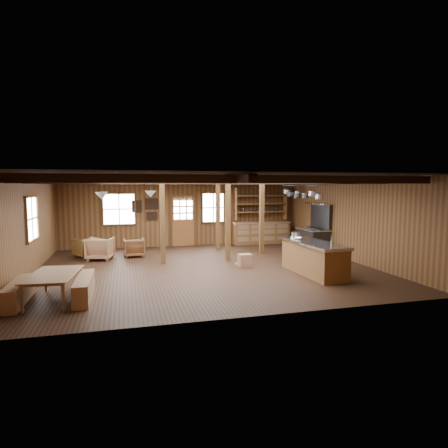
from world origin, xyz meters
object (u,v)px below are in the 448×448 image
(dining_table, at_px, (56,287))
(armchair_c, at_px, (100,249))
(armchair_a, at_px, (86,247))
(armchair_b, at_px, (134,248))
(kitchen_island, at_px, (314,258))
(commercial_range, at_px, (314,236))

(dining_table, distance_m, armchair_c, 4.66)
(armchair_a, xyz_separation_m, armchair_b, (1.67, -0.42, -0.02))
(armchair_b, bearing_deg, kitchen_island, 137.43)
(armchair_c, bearing_deg, dining_table, 95.20)
(dining_table, bearing_deg, armchair_c, -2.55)
(armchair_a, height_order, armchair_b, armchair_a)
(commercial_range, relative_size, armchair_b, 2.62)
(armchair_b, bearing_deg, armchair_c, 9.14)
(dining_table, xyz_separation_m, armchair_a, (0.15, 5.28, 0.04))
(armchair_c, bearing_deg, commercial_range, -170.15)
(commercial_range, relative_size, armchair_c, 2.25)
(dining_table, xyz_separation_m, armchair_b, (1.82, 4.86, 0.02))
(armchair_b, height_order, armchair_c, armchair_c)
(dining_table, bearing_deg, kitchen_island, -77.64)
(dining_table, bearing_deg, commercial_range, -58.60)
(kitchen_island, distance_m, armchair_a, 7.98)
(armchair_a, relative_size, armchair_b, 1.06)
(kitchen_island, xyz_separation_m, dining_table, (-6.74, -0.79, -0.17))
(armchair_a, xyz_separation_m, armchair_c, (0.52, -0.67, 0.04))
(armchair_a, bearing_deg, armchair_b, 129.79)
(dining_table, height_order, armchair_c, armchair_c)
(armchair_c, bearing_deg, armchair_a, -38.67)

